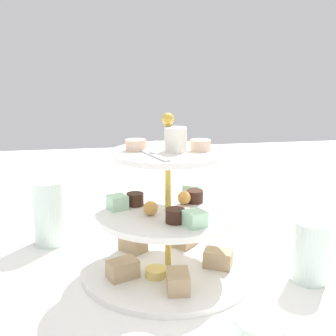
{
  "coord_description": "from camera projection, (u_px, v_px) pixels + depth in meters",
  "views": [
    {
      "loc": [
        0.65,
        -0.12,
        0.34
      ],
      "look_at": [
        0.0,
        0.0,
        0.18
      ],
      "focal_mm": 43.4,
      "sensor_mm": 36.0,
      "label": 1
    }
  ],
  "objects": [
    {
      "name": "ground_plane",
      "position": [
        168.0,
        270.0,
        0.72
      ],
      "size": [
        2.4,
        2.4,
        0.0
      ],
      "primitive_type": "plane",
      "color": "white"
    },
    {
      "name": "tiered_serving_stand",
      "position": [
        168.0,
        226.0,
        0.7
      ],
      "size": [
        0.3,
        0.3,
        0.28
      ],
      "color": "white",
      "rests_on": "ground_plane"
    },
    {
      "name": "water_glass_tall_right",
      "position": [
        50.0,
        212.0,
        0.82
      ],
      "size": [
        0.07,
        0.07,
        0.13
      ],
      "primitive_type": "cylinder",
      "color": "silver",
      "rests_on": "ground_plane"
    },
    {
      "name": "butter_knife_left",
      "position": [
        203.0,
        211.0,
        1.01
      ],
      "size": [
        0.08,
        0.16,
        0.0
      ],
      "primitive_type": "cube",
      "rotation": [
        0.0,
        0.0,
        4.29
      ],
      "color": "silver",
      "rests_on": "ground_plane"
    },
    {
      "name": "water_glass_mid_back",
      "position": [
        311.0,
        251.0,
        0.67
      ],
      "size": [
        0.06,
        0.06,
        0.1
      ],
      "primitive_type": "cylinder",
      "color": "silver",
      "rests_on": "ground_plane"
    }
  ]
}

